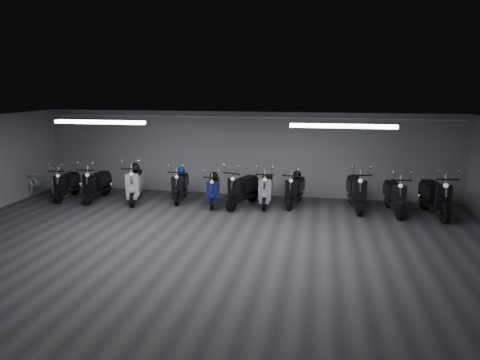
% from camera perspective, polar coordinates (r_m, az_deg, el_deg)
% --- Properties ---
extents(floor, '(14.00, 10.00, 0.01)m').
position_cam_1_polar(floor, '(10.19, -4.49, -8.72)').
color(floor, '#38383A').
rests_on(floor, ground).
extents(ceiling, '(14.00, 10.00, 0.01)m').
position_cam_1_polar(ceiling, '(9.55, -4.77, 7.22)').
color(ceiling, gray).
rests_on(ceiling, ground).
extents(back_wall, '(14.00, 0.01, 2.80)m').
position_cam_1_polar(back_wall, '(14.58, 0.52, 3.47)').
color(back_wall, '#979799').
rests_on(back_wall, ground).
extents(front_wall, '(14.00, 0.01, 2.80)m').
position_cam_1_polar(front_wall, '(5.37, -19.10, -13.22)').
color(front_wall, '#979799').
rests_on(front_wall, ground).
extents(fluor_strip_left, '(2.40, 0.18, 0.08)m').
position_cam_1_polar(fluor_strip_left, '(11.61, -17.97, 7.25)').
color(fluor_strip_left, white).
rests_on(fluor_strip_left, ceiling).
extents(fluor_strip_right, '(2.40, 0.18, 0.08)m').
position_cam_1_polar(fluor_strip_right, '(10.22, 13.35, 6.90)').
color(fluor_strip_right, white).
rests_on(fluor_strip_right, ceiling).
extents(conduit, '(13.60, 0.05, 0.05)m').
position_cam_1_polar(conduit, '(14.35, 0.47, 8.24)').
color(conduit, white).
rests_on(conduit, back_wall).
extents(scooter_0, '(0.73, 1.78, 1.29)m').
position_cam_1_polar(scooter_0, '(15.17, -21.88, 0.02)').
color(scooter_0, black).
rests_on(scooter_0, floor).
extents(scooter_1, '(0.66, 1.86, 1.38)m').
position_cam_1_polar(scooter_1, '(14.66, -18.37, 0.06)').
color(scooter_1, black).
rests_on(scooter_1, floor).
extents(scooter_2, '(1.18, 2.09, 1.48)m').
position_cam_1_polar(scooter_2, '(14.15, -13.70, 0.13)').
color(scooter_2, silver).
rests_on(scooter_2, floor).
extents(scooter_3, '(0.79, 1.81, 1.30)m').
position_cam_1_polar(scooter_3, '(13.98, -7.89, -0.15)').
color(scooter_3, black).
rests_on(scooter_3, floor).
extents(scooter_4, '(0.81, 1.72, 1.23)m').
position_cam_1_polar(scooter_4, '(13.40, -3.54, -0.77)').
color(scooter_4, navy).
rests_on(scooter_4, floor).
extents(scooter_5, '(1.28, 2.01, 1.42)m').
position_cam_1_polar(scooter_5, '(13.17, 0.33, -0.54)').
color(scooter_5, black).
rests_on(scooter_5, floor).
extents(scooter_6, '(0.68, 1.86, 1.37)m').
position_cam_1_polar(scooter_6, '(13.32, 3.47, -0.53)').
color(scooter_6, '#B8B8BC').
rests_on(scooter_6, floor).
extents(scooter_7, '(0.89, 1.83, 1.31)m').
position_cam_1_polar(scooter_7, '(13.39, 7.23, -0.68)').
color(scooter_7, black).
rests_on(scooter_7, floor).
extents(scooter_8, '(0.84, 2.03, 1.48)m').
position_cam_1_polar(scooter_8, '(13.29, 15.06, -0.74)').
color(scooter_8, black).
rests_on(scooter_8, floor).
extents(scooter_9, '(0.79, 1.91, 1.39)m').
position_cam_1_polar(scooter_9, '(13.25, 19.69, -1.28)').
color(scooter_9, black).
rests_on(scooter_9, floor).
extents(bicycle, '(2.08, 0.76, 1.34)m').
position_cam_1_polar(bicycle, '(15.73, -24.64, 0.30)').
color(bicycle, white).
rests_on(bicycle, floor).
extents(scooter_10, '(1.00, 2.10, 1.50)m').
position_cam_1_polar(scooter_10, '(13.39, 24.32, -1.28)').
color(scooter_10, black).
rests_on(scooter_10, floor).
extents(helmet_0, '(0.26, 0.26, 0.26)m').
position_cam_1_polar(helmet_0, '(14.16, -7.73, 1.19)').
color(helmet_0, '#0E2B9B').
rests_on(helmet_0, scooter_3).
extents(helmet_1, '(0.25, 0.25, 0.25)m').
position_cam_1_polar(helmet_1, '(13.56, -3.48, 0.57)').
color(helmet_1, black).
rests_on(helmet_1, scooter_4).
extents(helmet_2, '(0.25, 0.25, 0.25)m').
position_cam_1_polar(helmet_2, '(13.56, 7.51, 0.70)').
color(helmet_2, black).
rests_on(helmet_2, scooter_7).
extents(helmet_3, '(0.29, 0.29, 0.29)m').
position_cam_1_polar(helmet_3, '(14.36, -13.61, 1.62)').
color(helmet_3, black).
rests_on(helmet_3, scooter_2).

